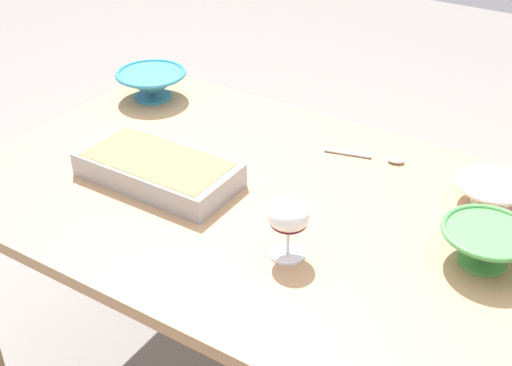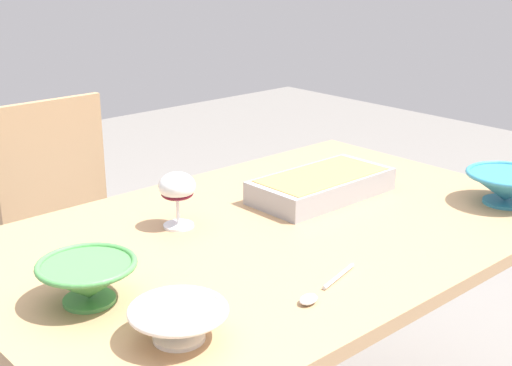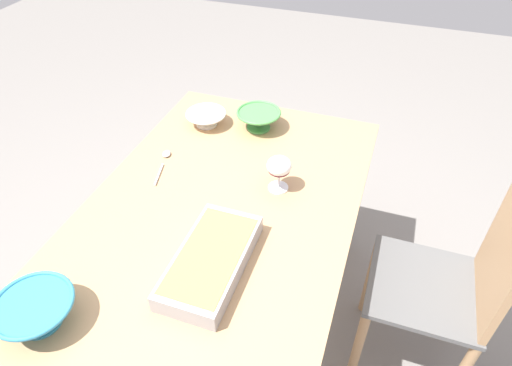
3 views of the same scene
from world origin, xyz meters
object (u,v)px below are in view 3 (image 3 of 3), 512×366
(chair, at_px, (449,286))
(serving_spoon, at_px, (164,160))
(serving_bowl, at_px, (36,311))
(dining_table, at_px, (221,223))
(wine_glass, at_px, (279,168))
(small_bowl, at_px, (259,119))
(mixing_bowl, at_px, (206,118))
(casserole_dish, at_px, (211,260))

(chair, height_order, serving_spoon, chair)
(chair, xyz_separation_m, serving_bowl, (-0.68, 1.08, 0.28))
(dining_table, xyz_separation_m, wine_glass, (0.16, -0.16, 0.17))
(dining_table, bearing_deg, chair, -81.95)
(wine_glass, height_order, serving_spoon, wine_glass)
(chair, bearing_deg, serving_bowl, 121.96)
(wine_glass, height_order, small_bowl, wine_glass)
(dining_table, bearing_deg, mixing_bowl, 28.58)
(casserole_dish, bearing_deg, wine_glass, -11.41)
(dining_table, distance_m, chair, 0.83)
(chair, height_order, small_bowl, chair)
(small_bowl, height_order, serving_spoon, small_bowl)
(serving_bowl, xyz_separation_m, serving_spoon, (0.73, 0.02, -0.04))
(casserole_dish, height_order, serving_spoon, casserole_dish)
(dining_table, bearing_deg, serving_bowl, 153.86)
(dining_table, bearing_deg, small_bowl, 3.52)
(mixing_bowl, bearing_deg, casserole_dish, -155.02)
(casserole_dish, distance_m, serving_bowl, 0.47)
(casserole_dish, relative_size, small_bowl, 2.06)
(chair, height_order, wine_glass, chair)
(serving_spoon, bearing_deg, casserole_dish, -137.75)
(casserole_dish, distance_m, mixing_bowl, 0.78)
(wine_glass, height_order, mixing_bowl, wine_glass)
(casserole_dish, height_order, small_bowl, small_bowl)
(dining_table, height_order, wine_glass, wine_glass)
(dining_table, relative_size, casserole_dish, 3.63)
(dining_table, xyz_separation_m, serving_bowl, (-0.56, 0.28, 0.13))
(dining_table, xyz_separation_m, mixing_bowl, (0.46, 0.25, 0.11))
(casserole_dish, bearing_deg, serving_spoon, 42.25)
(dining_table, relative_size, serving_bowl, 6.71)
(wine_glass, xyz_separation_m, serving_bowl, (-0.72, 0.44, -0.05))
(wine_glass, bearing_deg, serving_bowl, 148.89)
(casserole_dish, bearing_deg, dining_table, 17.66)
(small_bowl, bearing_deg, casserole_dish, -171.72)
(chair, relative_size, wine_glass, 6.75)
(wine_glass, height_order, casserole_dish, wine_glass)
(small_bowl, height_order, serving_bowl, serving_bowl)
(dining_table, relative_size, serving_spoon, 6.82)
(casserole_dish, xyz_separation_m, serving_spoon, (0.42, 0.38, -0.03))
(chair, distance_m, wine_glass, 0.73)
(casserole_dish, distance_m, serving_spoon, 0.56)
(casserole_dish, xyz_separation_m, small_bowl, (0.76, 0.11, 0.01))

